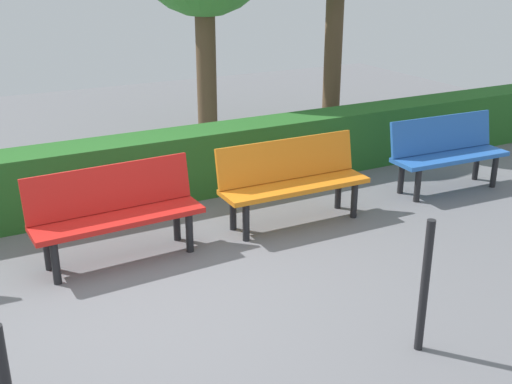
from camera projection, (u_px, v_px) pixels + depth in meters
name	position (u px, v px, depth m)	size (l,w,h in m)	color
ground_plane	(144.00, 291.00, 5.26)	(17.49, 17.49, 0.00)	slate
bench_blue	(447.00, 150.00, 7.42)	(1.47, 0.53, 0.86)	blue
bench_orange	(292.00, 178.00, 6.49)	(1.59, 0.48, 0.86)	orange
bench_red	(115.00, 209.00, 5.69)	(1.56, 0.52, 0.86)	red
hedge_row	(166.00, 167.00, 7.15)	(13.49, 0.53, 0.76)	#266023
railing_post_mid	(425.00, 287.00, 4.32)	(0.06, 0.06, 1.00)	black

